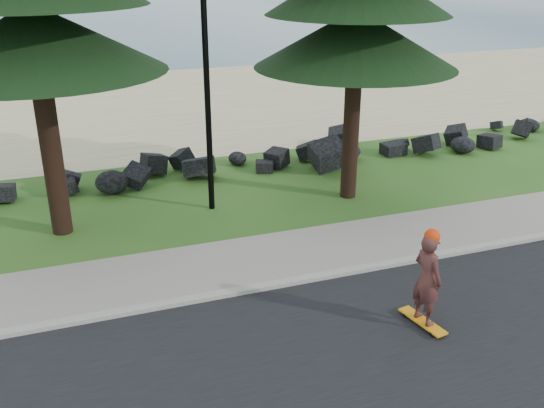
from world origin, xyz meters
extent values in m
plane|color=#2A571B|center=(0.00, 0.00, 0.00)|extent=(160.00, 160.00, 0.00)
cube|color=#A2A091|center=(0.00, -0.90, 0.05)|extent=(160.00, 0.20, 0.10)
cube|color=gray|center=(0.00, 0.20, 0.04)|extent=(160.00, 2.00, 0.08)
cube|color=tan|center=(0.00, 14.50, 0.01)|extent=(160.00, 15.00, 0.01)
cube|color=#3A606E|center=(0.00, 51.00, 0.00)|extent=(160.00, 58.00, 0.01)
cylinder|color=black|center=(0.00, 3.20, 4.00)|extent=(0.14, 0.14, 8.00)
cube|color=orange|center=(2.08, -2.92, 0.09)|extent=(0.41, 0.98, 0.03)
imported|color=#512825|center=(2.08, -2.92, 0.91)|extent=(0.48, 0.64, 1.59)
sphere|color=red|center=(2.08, -2.92, 1.67)|extent=(0.25, 0.25, 0.25)
camera|label=1|loc=(-3.19, -10.20, 5.84)|focal=40.00mm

